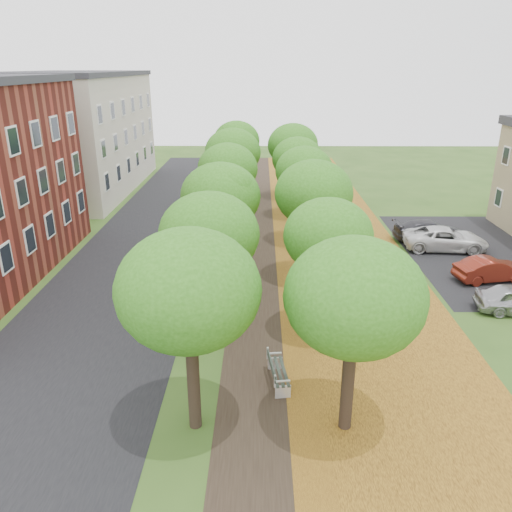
{
  "coord_description": "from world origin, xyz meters",
  "views": [
    {
      "loc": [
        -0.12,
        -13.06,
        10.87
      ],
      "look_at": [
        -0.34,
        8.8,
        2.5
      ],
      "focal_mm": 35.0,
      "sensor_mm": 36.0,
      "label": 1
    }
  ],
  "objects_px": {
    "car_red": "(491,269)",
    "car_white": "(445,239)",
    "bench": "(277,371)",
    "car_grey": "(429,231)"
  },
  "relations": [
    {
      "from": "car_red",
      "to": "car_white",
      "type": "bearing_deg",
      "value": -3.04
    },
    {
      "from": "car_grey",
      "to": "car_white",
      "type": "distance_m",
      "value": 1.79
    },
    {
      "from": "car_red",
      "to": "car_grey",
      "type": "height_order",
      "value": "car_grey"
    },
    {
      "from": "car_red",
      "to": "car_white",
      "type": "height_order",
      "value": "car_white"
    },
    {
      "from": "bench",
      "to": "car_grey",
      "type": "relative_size",
      "value": 0.44
    },
    {
      "from": "bench",
      "to": "car_red",
      "type": "distance_m",
      "value": 15.06
    },
    {
      "from": "bench",
      "to": "car_grey",
      "type": "height_order",
      "value": "car_grey"
    },
    {
      "from": "car_grey",
      "to": "car_white",
      "type": "relative_size",
      "value": 0.9
    },
    {
      "from": "bench",
      "to": "car_red",
      "type": "bearing_deg",
      "value": -58.65
    },
    {
      "from": "car_grey",
      "to": "car_white",
      "type": "xyz_separation_m",
      "value": [
        0.47,
        -1.73,
        0.04
      ]
    }
  ]
}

